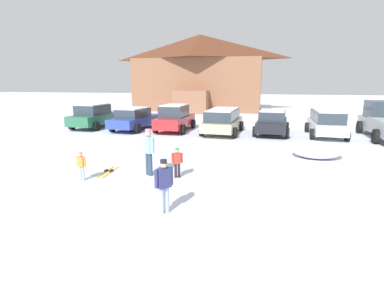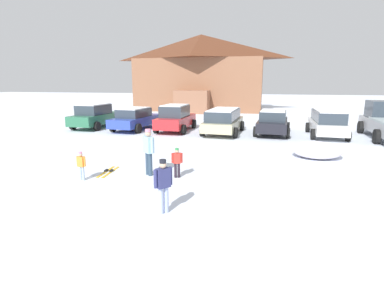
{
  "view_description": "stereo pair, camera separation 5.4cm",
  "coord_description": "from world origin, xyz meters",
  "px_view_note": "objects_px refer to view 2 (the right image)",
  "views": [
    {
      "loc": [
        3.35,
        -3.95,
        3.27
      ],
      "look_at": [
        0.8,
        6.68,
        1.0
      ],
      "focal_mm": 28.0,
      "sensor_mm": 36.0,
      "label": 1
    },
    {
      "loc": [
        3.4,
        -3.93,
        3.27
      ],
      "look_at": [
        0.8,
        6.68,
        1.0
      ],
      "focal_mm": 28.0,
      "sensor_mm": 36.0,
      "label": 2
    }
  ],
  "objects_px": {
    "pair_of_skis": "(108,171)",
    "plowed_snow_pile": "(317,150)",
    "parked_red_sedan": "(176,118)",
    "parked_beige_suv": "(223,120)",
    "skier_child_in_orange_jacket": "(81,164)",
    "parked_white_suv": "(327,122)",
    "skier_child_in_red_jacket": "(177,161)",
    "ski_lodge": "(201,72)",
    "parked_black_sedan": "(273,122)",
    "parked_green_coupe": "(95,116)",
    "skier_adult_in_blue_parka": "(149,149)",
    "skier_teen_in_navy_coat": "(163,183)",
    "parked_blue_hatchback": "(135,118)"
  },
  "relations": [
    {
      "from": "parked_red_sedan",
      "to": "pair_of_skis",
      "type": "height_order",
      "value": "parked_red_sedan"
    },
    {
      "from": "ski_lodge",
      "to": "parked_black_sedan",
      "type": "xyz_separation_m",
      "value": [
        8.15,
        -16.08,
        -3.61
      ]
    },
    {
      "from": "parked_red_sedan",
      "to": "skier_child_in_red_jacket",
      "type": "xyz_separation_m",
      "value": [
        3.0,
        -9.75,
        -0.29
      ]
    },
    {
      "from": "parked_red_sedan",
      "to": "skier_child_in_orange_jacket",
      "type": "bearing_deg",
      "value": -90.23
    },
    {
      "from": "parked_green_coupe",
      "to": "parked_blue_hatchback",
      "type": "height_order",
      "value": "parked_green_coupe"
    },
    {
      "from": "pair_of_skis",
      "to": "parked_blue_hatchback",
      "type": "bearing_deg",
      "value": 108.54
    },
    {
      "from": "skier_child_in_orange_jacket",
      "to": "skier_adult_in_blue_parka",
      "type": "bearing_deg",
      "value": 28.89
    },
    {
      "from": "skier_child_in_red_jacket",
      "to": "skier_teen_in_navy_coat",
      "type": "relative_size",
      "value": 0.74
    },
    {
      "from": "parked_beige_suv",
      "to": "parked_green_coupe",
      "type": "bearing_deg",
      "value": 178.16
    },
    {
      "from": "pair_of_skis",
      "to": "parked_black_sedan",
      "type": "bearing_deg",
      "value": 58.65
    },
    {
      "from": "parked_beige_suv",
      "to": "skier_teen_in_navy_coat",
      "type": "height_order",
      "value": "parked_beige_suv"
    },
    {
      "from": "parked_blue_hatchback",
      "to": "skier_adult_in_blue_parka",
      "type": "distance_m",
      "value": 10.73
    },
    {
      "from": "parked_red_sedan",
      "to": "parked_black_sedan",
      "type": "bearing_deg",
      "value": 1.47
    },
    {
      "from": "parked_green_coupe",
      "to": "parked_black_sedan",
      "type": "bearing_deg",
      "value": 0.53
    },
    {
      "from": "ski_lodge",
      "to": "skier_teen_in_navy_coat",
      "type": "bearing_deg",
      "value": -79.66
    },
    {
      "from": "skier_child_in_orange_jacket",
      "to": "parked_white_suv",
      "type": "bearing_deg",
      "value": 48.7
    },
    {
      "from": "parked_green_coupe",
      "to": "parked_white_suv",
      "type": "xyz_separation_m",
      "value": [
        15.68,
        0.09,
        0.01
      ]
    },
    {
      "from": "skier_child_in_orange_jacket",
      "to": "skier_adult_in_blue_parka",
      "type": "distance_m",
      "value": 2.3
    },
    {
      "from": "ski_lodge",
      "to": "parked_green_coupe",
      "type": "bearing_deg",
      "value": -104.97
    },
    {
      "from": "ski_lodge",
      "to": "pair_of_skis",
      "type": "height_order",
      "value": "ski_lodge"
    },
    {
      "from": "parked_blue_hatchback",
      "to": "skier_adult_in_blue_parka",
      "type": "height_order",
      "value": "skier_adult_in_blue_parka"
    },
    {
      "from": "skier_child_in_red_jacket",
      "to": "pair_of_skis",
      "type": "height_order",
      "value": "skier_child_in_red_jacket"
    },
    {
      "from": "parked_blue_hatchback",
      "to": "skier_teen_in_navy_coat",
      "type": "relative_size",
      "value": 3.4
    },
    {
      "from": "pair_of_skis",
      "to": "ski_lodge",
      "type": "bearing_deg",
      "value": 94.64
    },
    {
      "from": "parked_green_coupe",
      "to": "parked_red_sedan",
      "type": "relative_size",
      "value": 1.04
    },
    {
      "from": "parked_red_sedan",
      "to": "plowed_snow_pile",
      "type": "distance_m",
      "value": 9.95
    },
    {
      "from": "parked_beige_suv",
      "to": "skier_adult_in_blue_parka",
      "type": "distance_m",
      "value": 9.56
    },
    {
      "from": "ski_lodge",
      "to": "skier_child_in_red_jacket",
      "type": "xyz_separation_m",
      "value": [
        4.77,
        -25.99,
        -3.81
      ]
    },
    {
      "from": "parked_green_coupe",
      "to": "parked_red_sedan",
      "type": "distance_m",
      "value": 6.1
    },
    {
      "from": "pair_of_skis",
      "to": "parked_green_coupe",
      "type": "bearing_deg",
      "value": 123.32
    },
    {
      "from": "parked_beige_suv",
      "to": "parked_black_sedan",
      "type": "height_order",
      "value": "parked_beige_suv"
    },
    {
      "from": "skier_child_in_orange_jacket",
      "to": "skier_child_in_red_jacket",
      "type": "bearing_deg",
      "value": 19.12
    },
    {
      "from": "skier_adult_in_blue_parka",
      "to": "parked_red_sedan",
      "type": "bearing_deg",
      "value": 101.31
    },
    {
      "from": "parked_red_sedan",
      "to": "skier_child_in_red_jacket",
      "type": "distance_m",
      "value": 10.21
    },
    {
      "from": "parked_red_sedan",
      "to": "parked_beige_suv",
      "type": "xyz_separation_m",
      "value": [
        3.29,
        -0.25,
        -0.02
      ]
    },
    {
      "from": "parked_black_sedan",
      "to": "plowed_snow_pile",
      "type": "distance_m",
      "value": 6.11
    },
    {
      "from": "parked_red_sedan",
      "to": "skier_child_in_red_jacket",
      "type": "height_order",
      "value": "parked_red_sedan"
    },
    {
      "from": "parked_blue_hatchback",
      "to": "skier_teen_in_navy_coat",
      "type": "height_order",
      "value": "parked_blue_hatchback"
    },
    {
      "from": "parked_blue_hatchback",
      "to": "parked_black_sedan",
      "type": "relative_size",
      "value": 1.1
    },
    {
      "from": "ski_lodge",
      "to": "parked_red_sedan",
      "type": "relative_size",
      "value": 3.42
    },
    {
      "from": "parked_beige_suv",
      "to": "pair_of_skis",
      "type": "xyz_separation_m",
      "value": [
        -2.95,
        -9.49,
        -0.84
      ]
    },
    {
      "from": "pair_of_skis",
      "to": "plowed_snow_pile",
      "type": "bearing_deg",
      "value": 27.55
    },
    {
      "from": "parked_blue_hatchback",
      "to": "parked_white_suv",
      "type": "relative_size",
      "value": 1.08
    },
    {
      "from": "skier_child_in_red_jacket",
      "to": "parked_white_suv",
      "type": "bearing_deg",
      "value": 56.4
    },
    {
      "from": "parked_black_sedan",
      "to": "skier_adult_in_blue_parka",
      "type": "height_order",
      "value": "skier_adult_in_blue_parka"
    },
    {
      "from": "skier_teen_in_navy_coat",
      "to": "parked_blue_hatchback",
      "type": "bearing_deg",
      "value": 117.06
    },
    {
      "from": "parked_red_sedan",
      "to": "parked_black_sedan",
      "type": "xyz_separation_m",
      "value": [
        6.38,
        0.16,
        -0.09
      ]
    },
    {
      "from": "ski_lodge",
      "to": "plowed_snow_pile",
      "type": "bearing_deg",
      "value": -65.61
    },
    {
      "from": "parked_red_sedan",
      "to": "parked_white_suv",
      "type": "bearing_deg",
      "value": 0.86
    },
    {
      "from": "parked_blue_hatchback",
      "to": "parked_red_sedan",
      "type": "xyz_separation_m",
      "value": [
        2.89,
        0.13,
        0.1
      ]
    }
  ]
}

